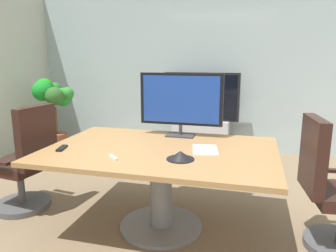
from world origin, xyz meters
TOP-DOWN VIEW (x-y plane):
  - ground_plane at (0.00, 0.00)m, footprint 7.20×7.20m
  - wall_back_glass_partition at (0.00, 3.10)m, footprint 6.08×0.10m
  - conference_table at (0.02, 0.28)m, footprint 2.00×1.34m
  - office_chair_left at (-1.40, 0.28)m, footprint 0.62×0.60m
  - office_chair_right at (1.44, 0.32)m, footprint 0.62×0.60m
  - tv_monitor at (0.09, 0.78)m, footprint 0.84×0.18m
  - wall_display_unit at (-0.01, 2.74)m, footprint 1.20×0.36m
  - potted_plant at (-2.35, 2.21)m, footprint 0.60×0.56m
  - conference_phone at (0.26, 0.01)m, footprint 0.22×0.22m
  - remote_control at (-0.81, 0.03)m, footprint 0.09×0.18m
  - whiteboard_marker at (-0.26, -0.10)m, footprint 0.11×0.10m
  - paper_notepad at (0.41, 0.33)m, footprint 0.26×0.34m

SIDE VIEW (x-z plane):
  - ground_plane at x=0.00m, z-range 0.00..0.00m
  - wall_display_unit at x=-0.01m, z-range -0.21..1.10m
  - office_chair_left at x=-1.40m, z-range -0.09..1.00m
  - office_chair_right at x=1.44m, z-range -0.09..1.00m
  - conference_table at x=0.02m, z-range 0.21..0.97m
  - paper_notepad at x=0.41m, z-range 0.76..0.77m
  - remote_control at x=-0.81m, z-range 0.76..0.78m
  - whiteboard_marker at x=-0.26m, z-range 0.76..0.78m
  - conference_phone at x=0.26m, z-range 0.76..0.83m
  - potted_plant at x=-2.35m, z-range 0.20..1.42m
  - tv_monitor at x=0.09m, z-range 0.80..1.44m
  - wall_back_glass_partition at x=0.00m, z-range 0.00..2.66m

